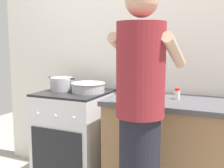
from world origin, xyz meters
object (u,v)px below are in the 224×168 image
object	(u,v)px
utensil_crock	(148,83)
spice_bottle	(177,94)
pot	(61,84)
mixing_bowl	(88,87)
person	(140,122)
stove_range	(75,139)

from	to	relation	value
utensil_crock	spice_bottle	size ratio (longest dim) A/B	3.64
pot	spice_bottle	size ratio (longest dim) A/B	3.10
mixing_bowl	spice_bottle	size ratio (longest dim) A/B	3.49
utensil_crock	person	xyz separation A→B (m)	(0.19, -0.75, -0.14)
pot	utensil_crock	bearing A→B (deg)	10.62
pot	mixing_bowl	world-z (taller)	pot
stove_range	person	distance (m)	1.12
stove_range	mixing_bowl	bearing A→B (deg)	7.33
pot	person	xyz separation A→B (m)	(1.00, -0.59, -0.10)
mixing_bowl	utensil_crock	distance (m)	0.55
utensil_crock	spice_bottle	distance (m)	0.30
spice_bottle	mixing_bowl	bearing A→B (deg)	-178.12
pot	spice_bottle	distance (m)	1.08
mixing_bowl	person	world-z (taller)	person
stove_range	pot	xyz separation A→B (m)	(-0.14, 0.00, 0.51)
stove_range	spice_bottle	xyz separation A→B (m)	(0.94, 0.04, 0.49)
mixing_bowl	spice_bottle	xyz separation A→B (m)	(0.80, 0.03, -0.01)
stove_range	pot	distance (m)	0.53
utensil_crock	person	distance (m)	0.78
stove_range	utensil_crock	bearing A→B (deg)	13.14
mixing_bowl	person	bearing A→B (deg)	-40.31
pot	utensil_crock	world-z (taller)	utensil_crock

